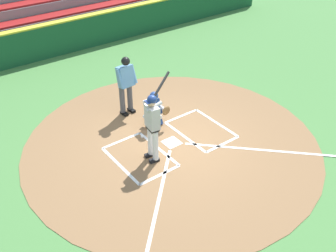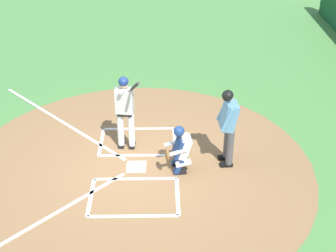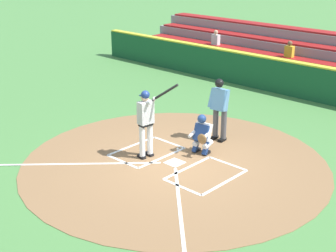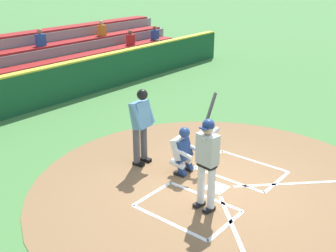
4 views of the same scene
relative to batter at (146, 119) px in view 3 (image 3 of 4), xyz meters
name	(u,v)px [view 3 (image 3 of 4)]	position (x,y,z in m)	size (l,w,h in m)	color
ground_plane	(175,163)	(-0.79, -0.25, -1.10)	(120.00, 120.00, 0.00)	#4C8442
dirt_circle	(175,163)	(-0.79, -0.25, -1.09)	(8.00, 8.00, 0.01)	olive
home_plate_and_chalk	(151,173)	(-0.79, 0.63, -1.08)	(7.93, 4.91, 0.01)	white
batter	(146,119)	(0.00, 0.00, 0.00)	(1.00, 0.62, 2.13)	white
catcher	(202,133)	(-0.90, -1.22, -0.51)	(0.64, 0.62, 1.13)	black
plate_umpire	(220,105)	(-0.65, -2.29, -0.02)	(0.60, 0.44, 1.86)	#4C4C51
baseball	(178,149)	(-0.27, -0.93, -1.06)	(0.07, 0.07, 0.07)	white
backstop_wall	(314,83)	(-0.79, -7.75, -0.45)	(22.00, 0.36, 1.31)	#19512D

